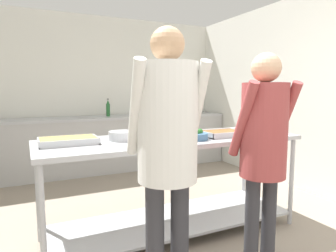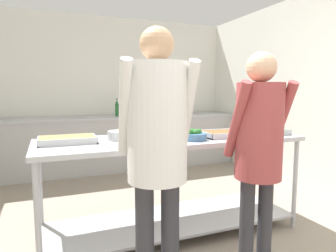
% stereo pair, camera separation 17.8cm
% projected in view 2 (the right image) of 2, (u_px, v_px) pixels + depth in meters
% --- Properties ---
extents(wall_rear, '(4.62, 0.06, 2.65)m').
position_uv_depth(wall_rear, '(106.00, 93.00, 5.38)').
color(wall_rear, silver).
rests_on(wall_rear, ground_plane).
extents(wall_right, '(0.06, 4.42, 2.65)m').
position_uv_depth(wall_right, '(295.00, 93.00, 4.25)').
color(wall_right, silver).
rests_on(wall_right, ground_plane).
extents(back_counter, '(4.46, 0.65, 0.92)m').
position_uv_depth(back_counter, '(111.00, 143.00, 5.14)').
color(back_counter, '#A8A8A8').
rests_on(back_counter, ground_plane).
extents(serving_counter, '(2.43, 0.82, 0.92)m').
position_uv_depth(serving_counter, '(172.00, 169.00, 2.83)').
color(serving_counter, '#ADAFB5').
rests_on(serving_counter, ground_plane).
extents(serving_tray_vegetables, '(0.47, 0.30, 0.05)m').
position_uv_depth(serving_tray_vegetables, '(67.00, 140.00, 2.51)').
color(serving_tray_vegetables, '#ADAFB5').
rests_on(serving_tray_vegetables, serving_counter).
extents(sauce_pan, '(0.39, 0.25, 0.08)m').
position_uv_depth(sauce_pan, '(122.00, 135.00, 2.68)').
color(sauce_pan, '#ADAFB5').
rests_on(sauce_pan, serving_counter).
extents(plate_stack, '(0.22, 0.22, 0.07)m').
position_uv_depth(plate_stack, '(153.00, 132.00, 2.92)').
color(plate_stack, white).
rests_on(plate_stack, serving_counter).
extents(broccoli_bowl, '(0.22, 0.22, 0.11)m').
position_uv_depth(broccoli_bowl, '(194.00, 136.00, 2.66)').
color(broccoli_bowl, '#3D668C').
rests_on(broccoli_bowl, serving_counter).
extents(serving_tray_roast, '(0.39, 0.28, 0.05)m').
position_uv_depth(serving_tray_roast, '(223.00, 134.00, 2.85)').
color(serving_tray_roast, '#ADAFB5').
rests_on(serving_tray_roast, serving_counter).
extents(serving_tray_greens, '(0.45, 0.28, 0.05)m').
position_uv_depth(serving_tray_greens, '(263.00, 132.00, 2.99)').
color(serving_tray_greens, '#ADAFB5').
rests_on(serving_tray_greens, serving_counter).
extents(guest_serving_left, '(0.50, 0.39, 1.74)m').
position_uv_depth(guest_serving_left, '(157.00, 137.00, 1.86)').
color(guest_serving_left, '#2D2D33').
rests_on(guest_serving_left, ground_plane).
extents(guest_serving_right, '(0.46, 0.36, 1.63)m').
position_uv_depth(guest_serving_right, '(259.00, 140.00, 2.12)').
color(guest_serving_right, '#2D2D33').
rests_on(guest_serving_right, ground_plane).
extents(water_bottle, '(0.07, 0.07, 0.30)m').
position_uv_depth(water_bottle, '(117.00, 108.00, 5.15)').
color(water_bottle, '#23602D').
rests_on(water_bottle, back_counter).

